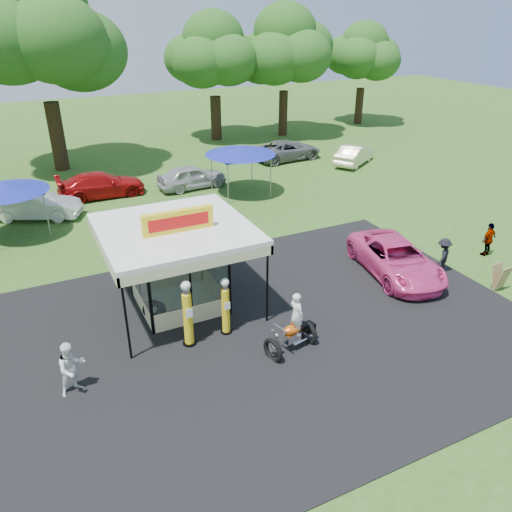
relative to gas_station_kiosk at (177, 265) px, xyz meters
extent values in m
plane|color=#2B541A|center=(2.00, -4.99, -1.78)|extent=(120.00, 120.00, 0.00)
cube|color=black|center=(2.00, -2.99, -1.76)|extent=(20.00, 14.00, 0.04)
cube|color=white|center=(0.00, 0.01, -1.75)|extent=(3.00, 3.00, 0.06)
cube|color=white|center=(0.00, 0.01, 1.51)|extent=(5.40, 5.40, 0.18)
cube|color=yellow|center=(0.00, -0.49, 2.00)|extent=(2.60, 0.25, 0.80)
cube|color=red|center=(0.00, -0.62, 2.00)|extent=(2.21, 0.02, 0.45)
cylinder|color=black|center=(-2.55, -2.54, -0.18)|extent=(0.08, 0.08, 3.20)
cylinder|color=black|center=(2.55, -2.54, -0.18)|extent=(0.08, 0.08, 3.20)
cylinder|color=black|center=(-0.53, -2.63, -1.73)|extent=(0.47, 0.47, 0.11)
cylinder|color=yellow|center=(-0.53, -2.63, -0.70)|extent=(0.32, 0.32, 1.94)
cylinder|color=silver|center=(-0.53, -2.63, 0.37)|extent=(0.22, 0.22, 0.22)
sphere|color=white|center=(-0.53, -2.63, 0.59)|extent=(0.35, 0.35, 0.35)
cube|color=white|center=(-0.53, -2.83, -0.38)|extent=(0.24, 0.02, 0.32)
cylinder|color=black|center=(0.90, -2.55, -1.73)|extent=(0.42, 0.42, 0.10)
cylinder|color=yellow|center=(0.90, -2.55, -0.83)|extent=(0.29, 0.29, 1.72)
cylinder|color=silver|center=(0.90, -2.55, 0.13)|extent=(0.19, 0.19, 0.19)
sphere|color=white|center=(0.90, -2.55, 0.32)|extent=(0.31, 0.31, 0.31)
cube|color=white|center=(0.90, -2.72, -0.54)|extent=(0.21, 0.02, 0.29)
torus|color=black|center=(1.71, -4.63, -1.42)|extent=(0.37, 0.91, 0.90)
torus|color=black|center=(3.27, -4.28, -1.42)|extent=(0.37, 0.91, 0.90)
cube|color=silver|center=(2.54, -4.44, -1.25)|extent=(0.64, 0.42, 0.32)
ellipsoid|color=#C7510E|center=(2.54, -4.44, -0.95)|extent=(0.68, 0.38, 0.32)
cube|color=black|center=(2.90, -4.36, -1.02)|extent=(0.63, 0.40, 0.11)
cube|color=black|center=(3.30, -4.27, -1.20)|extent=(0.44, 0.44, 0.30)
cylinder|color=silver|center=(1.86, -4.60, -1.04)|extent=(0.47, 0.17, 0.95)
cylinder|color=silver|center=(2.02, -4.56, -0.66)|extent=(0.19, 0.64, 0.05)
sphere|color=silver|center=(1.84, -4.60, -0.88)|extent=(0.17, 0.17, 0.17)
imported|color=white|center=(2.69, -4.41, -0.40)|extent=(0.50, 0.65, 1.60)
torus|color=black|center=(-1.09, -0.53, -1.41)|extent=(0.76, 0.37, 0.76)
torus|color=black|center=(-1.22, -0.38, -1.41)|extent=(0.75, 0.39, 0.76)
cube|color=#593819|center=(12.33, -4.76, -1.22)|extent=(0.65, 0.35, 1.11)
cube|color=#593819|center=(12.33, -4.49, -1.22)|extent=(0.65, 0.35, 1.11)
imported|color=yellow|center=(0.00, 2.21, -1.30)|extent=(2.82, 1.13, 0.96)
imported|color=#EB3F8C|center=(9.33, -1.66, -1.03)|extent=(3.45, 5.79, 1.51)
imported|color=white|center=(-4.45, -3.36, -0.90)|extent=(1.03, 0.92, 1.77)
imported|color=black|center=(11.26, -2.45, -0.96)|extent=(1.22, 1.05, 1.64)
imported|color=gray|center=(14.49, -2.08, -0.96)|extent=(1.01, 0.53, 1.64)
imported|color=silver|center=(-4.27, 12.23, -1.01)|extent=(4.96, 3.41, 1.55)
imported|color=#9E0C0C|center=(-0.35, 14.33, -1.02)|extent=(5.25, 2.17, 1.52)
imported|color=#AAA9AE|center=(5.23, 13.43, -1.02)|extent=(4.60, 2.15, 1.52)
imported|color=slate|center=(14.14, 16.73, -1.04)|extent=(5.53, 2.90, 1.49)
imported|color=beige|center=(18.06, 13.42, -1.06)|extent=(4.54, 3.68, 1.45)
cylinder|color=gray|center=(-4.21, 11.50, -0.64)|extent=(0.06, 0.06, 2.28)
cylinder|color=gray|center=(-4.21, 8.84, -0.64)|extent=(0.06, 0.06, 2.28)
cube|color=#162093|center=(-5.53, 10.17, 0.56)|extent=(2.85, 2.85, 0.11)
cone|color=#162093|center=(-5.53, 10.17, 0.85)|extent=(4.11, 4.11, 0.48)
cylinder|color=gray|center=(6.24, 12.50, -0.58)|extent=(0.06, 0.06, 2.41)
cylinder|color=gray|center=(9.06, 12.50, -0.58)|extent=(0.06, 0.06, 2.41)
cylinder|color=gray|center=(6.24, 9.68, -0.58)|extent=(0.06, 0.06, 2.41)
cylinder|color=gray|center=(9.06, 9.68, -0.58)|extent=(0.06, 0.06, 2.41)
cube|color=#162093|center=(7.65, 11.09, 0.69)|extent=(3.02, 3.02, 0.12)
cone|color=#162093|center=(7.65, 11.09, 1.00)|extent=(4.35, 4.35, 0.50)
cylinder|color=black|center=(-1.87, 21.67, 0.60)|extent=(1.02, 1.02, 4.76)
ellipsoid|color=#1A4C15|center=(-1.87, 21.67, 6.79)|extent=(11.42, 11.42, 9.79)
cylinder|color=black|center=(11.73, 25.35, 0.08)|extent=(0.93, 0.93, 3.73)
ellipsoid|color=#1A4C15|center=(11.73, 25.35, 4.84)|extent=(8.70, 8.70, 7.45)
cylinder|color=black|center=(17.88, 24.26, 0.18)|extent=(0.79, 0.79, 3.93)
ellipsoid|color=#1A4C15|center=(17.88, 24.26, 5.21)|extent=(9.18, 9.18, 7.87)
cylinder|color=black|center=(27.28, 25.50, -0.06)|extent=(0.78, 0.78, 3.45)
ellipsoid|color=#1A4C15|center=(27.28, 25.50, 4.27)|extent=(7.79, 7.79, 6.68)
camera|label=1|loc=(-4.67, -16.46, 8.77)|focal=35.00mm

